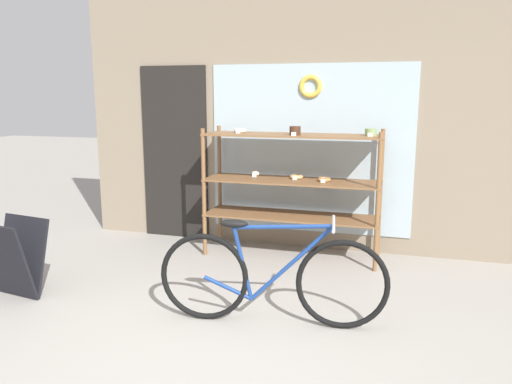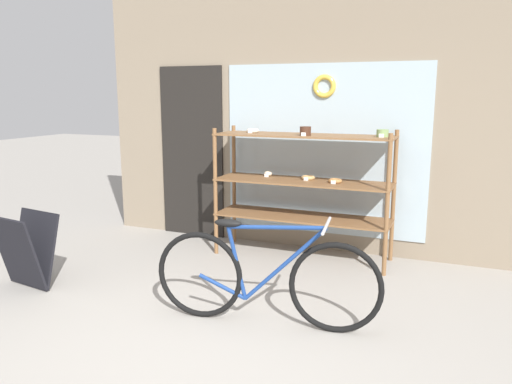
{
  "view_description": "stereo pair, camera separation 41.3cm",
  "coord_description": "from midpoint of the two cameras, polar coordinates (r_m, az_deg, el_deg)",
  "views": [
    {
      "loc": [
        1.21,
        -2.81,
        1.77
      ],
      "look_at": [
        0.04,
        1.17,
        0.95
      ],
      "focal_mm": 35.0,
      "sensor_mm": 36.0,
      "label": 1
    },
    {
      "loc": [
        1.6,
        -2.67,
        1.77
      ],
      "look_at": [
        0.04,
        1.17,
        0.95
      ],
      "focal_mm": 35.0,
      "sensor_mm": 36.0,
      "label": 2
    }
  ],
  "objects": [
    {
      "name": "bicycle",
      "position": [
        3.89,
        4.07,
        -9.85
      ],
      "size": [
        1.77,
        0.46,
        0.84
      ],
      "rotation": [
        0.0,
        0.0,
        0.13
      ],
      "color": "black",
      "rests_on": "ground_plane"
    },
    {
      "name": "sandwich_board",
      "position": [
        5.0,
        -22.65,
        -6.22
      ],
      "size": [
        0.58,
        0.45,
        0.69
      ],
      "rotation": [
        0.0,
        0.0,
        -0.15
      ],
      "color": "black",
      "rests_on": "ground_plane"
    },
    {
      "name": "storefront_facade",
      "position": [
        5.73,
        7.69,
        11.04
      ],
      "size": [
        5.13,
        0.13,
        3.64
      ],
      "color": "gray",
      "rests_on": "ground_plane"
    },
    {
      "name": "display_case",
      "position": [
        5.39,
        7.64,
        1.49
      ],
      "size": [
        1.9,
        0.54,
        1.44
      ],
      "color": "brown",
      "rests_on": "ground_plane"
    },
    {
      "name": "ground_plane",
      "position": [
        3.55,
        -4.62,
        -18.77
      ],
      "size": [
        30.0,
        30.0,
        0.0
      ],
      "primitive_type": "plane",
      "color": "gray"
    }
  ]
}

